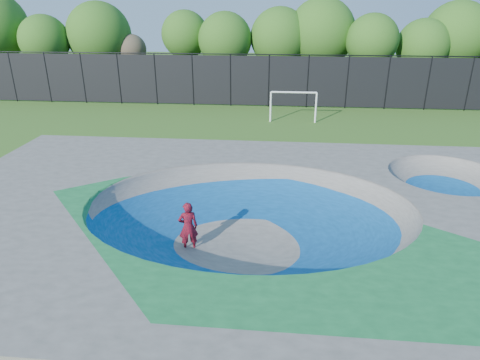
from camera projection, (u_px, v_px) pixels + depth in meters
name	position (u px, v px, depth m)	size (l,w,h in m)	color
ground	(249.00, 243.00, 14.73)	(120.00, 120.00, 0.00)	#345E1A
skate_deck	(249.00, 224.00, 14.44)	(22.00, 14.00, 1.50)	gray
skater	(188.00, 227.00, 13.99)	(0.64, 0.42, 1.76)	#B70E26
skateboard	(189.00, 249.00, 14.32)	(0.78, 0.22, 0.05)	black
soccer_goal	(293.00, 101.00, 29.08)	(3.20, 0.12, 2.11)	white
fence	(269.00, 80.00, 33.22)	(48.09, 0.09, 4.04)	black
treeline	(267.00, 36.00, 36.87)	(53.36, 7.67, 8.69)	#4F3927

